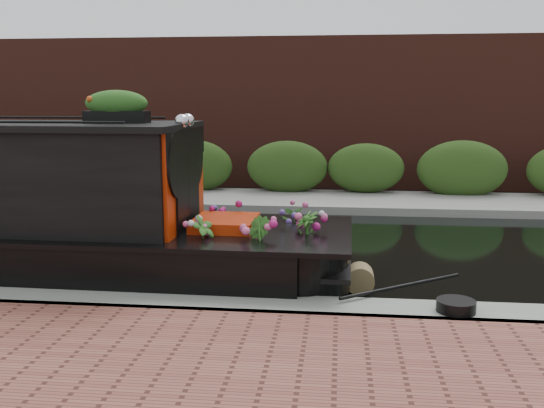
# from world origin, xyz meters

# --- Properties ---
(ground) EXTENTS (80.00, 80.00, 0.00)m
(ground) POSITION_xyz_m (0.00, 0.00, 0.00)
(ground) COLOR black
(ground) RESTS_ON ground
(near_bank_coping) EXTENTS (40.00, 0.60, 0.50)m
(near_bank_coping) POSITION_xyz_m (0.00, -3.30, 0.00)
(near_bank_coping) COLOR gray
(near_bank_coping) RESTS_ON ground
(far_bank_path) EXTENTS (40.00, 2.40, 0.34)m
(far_bank_path) POSITION_xyz_m (0.00, 4.20, 0.00)
(far_bank_path) COLOR gray
(far_bank_path) RESTS_ON ground
(far_hedge) EXTENTS (40.00, 1.10, 2.80)m
(far_hedge) POSITION_xyz_m (0.00, 5.10, 0.00)
(far_hedge) COLOR #284416
(far_hedge) RESTS_ON ground
(far_brick_wall) EXTENTS (40.00, 1.00, 8.00)m
(far_brick_wall) POSITION_xyz_m (0.00, 7.20, 0.00)
(far_brick_wall) COLOR #4A2119
(far_brick_wall) RESTS_ON ground
(rope_fender) EXTENTS (0.35, 0.35, 0.35)m
(rope_fender) POSITION_xyz_m (1.68, -2.05, 0.18)
(rope_fender) COLOR olive
(rope_fender) RESTS_ON ground
(coiled_mooring_rope) EXTENTS (0.40, 0.40, 0.12)m
(coiled_mooring_rope) POSITION_xyz_m (2.61, -3.34, 0.31)
(coiled_mooring_rope) COLOR black
(coiled_mooring_rope) RESTS_ON near_bank_coping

